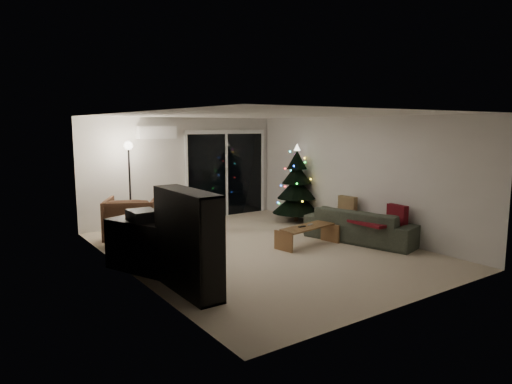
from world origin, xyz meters
TOP-DOWN VIEW (x-y plane):
  - room at (0.46, 1.49)m, footprint 6.50×7.51m
  - bookshelf at (-2.25, -1.17)m, footprint 0.38×1.43m
  - media_cabinet at (-2.25, 0.04)m, footprint 0.95×1.39m
  - stereo at (-2.25, 0.04)m, footprint 0.41×0.49m
  - armchair at (-1.77, 1.94)m, footprint 1.33×1.34m
  - ottoman at (-1.06, 0.73)m, footprint 0.49×0.49m
  - cardboard_box_a at (-1.33, 1.06)m, footprint 0.50×0.42m
  - cardboard_box_b at (-0.54, 1.22)m, footprint 0.51×0.50m
  - side_table at (0.01, 1.85)m, footprint 0.47×0.47m
  - floor_lamp at (-1.52, 2.69)m, footprint 0.31×0.31m
  - sofa at (2.05, -0.63)m, footprint 1.43×2.39m
  - sofa_throw at (1.95, -0.63)m, footprint 0.70×1.61m
  - cushion_a at (2.30, 0.02)m, footprint 0.17×0.44m
  - cushion_b at (2.30, -1.28)m, footprint 0.16×0.44m
  - coffee_table at (0.89, -0.30)m, footprint 1.30×0.65m
  - remote_a at (0.74, -0.30)m, footprint 0.16×0.05m
  - remote_b at (0.99, -0.25)m, footprint 0.15×0.09m
  - christmas_tree at (2.21, 1.62)m, footprint 1.50×1.50m

SIDE VIEW (x-z plane):
  - cardboard_box_b at x=-0.54m, z-range 0.00..0.29m
  - cardboard_box_a at x=-1.33m, z-range 0.00..0.32m
  - coffee_table at x=0.89m, z-range 0.00..0.39m
  - ottoman at x=-1.06m, z-range 0.00..0.41m
  - side_table at x=0.01m, z-range 0.00..0.52m
  - sofa at x=2.05m, z-range 0.00..0.65m
  - remote_a at x=0.74m, z-range 0.39..0.41m
  - remote_b at x=0.99m, z-range 0.39..0.41m
  - media_cabinet at x=-2.25m, z-range 0.00..0.81m
  - armchair at x=-1.77m, z-range 0.00..0.91m
  - sofa_throw at x=1.95m, z-range 0.45..0.50m
  - cushion_a at x=2.30m, z-range 0.38..0.81m
  - cushion_b at x=2.30m, z-range 0.38..0.81m
  - bookshelf at x=-2.25m, z-range 0.00..1.43m
  - stereo at x=-2.25m, z-range 0.81..0.99m
  - christmas_tree at x=2.21m, z-range 0.00..1.88m
  - floor_lamp at x=-1.52m, z-range 0.00..1.92m
  - room at x=0.46m, z-range -0.28..2.32m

